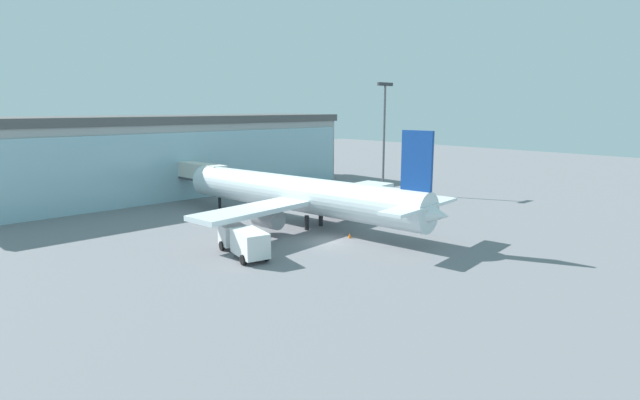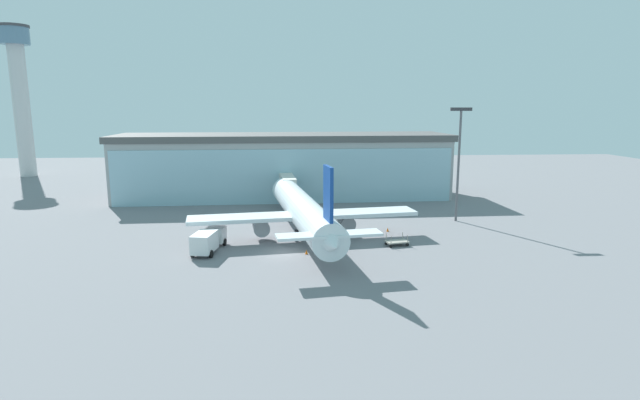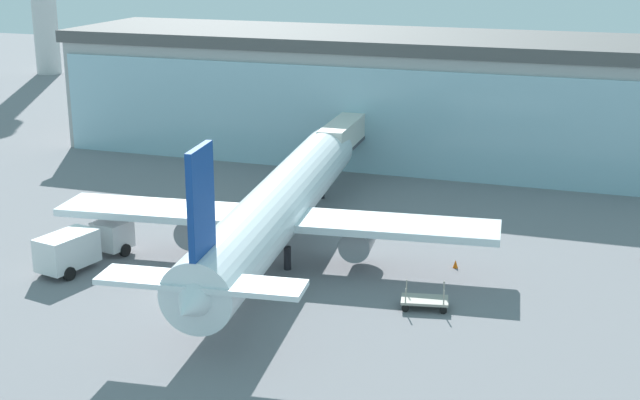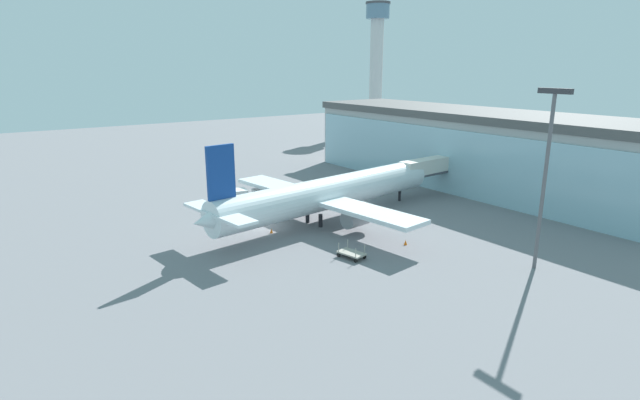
# 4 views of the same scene
# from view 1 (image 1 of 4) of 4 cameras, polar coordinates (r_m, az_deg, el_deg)

# --- Properties ---
(ground) EXTENTS (240.00, 240.00, 0.00)m
(ground) POSITION_cam_1_polar(r_m,az_deg,el_deg) (50.85, 0.98, -4.75)
(ground) COLOR slate
(terminal_building) EXTENTS (63.69, 17.48, 12.14)m
(terminal_building) POSITION_cam_1_polar(r_m,az_deg,el_deg) (82.34, -17.86, 4.93)
(terminal_building) COLOR #A3A3A3
(terminal_building) RESTS_ON ground
(jet_bridge) EXTENTS (3.20, 11.90, 5.69)m
(jet_bridge) POSITION_cam_1_polar(r_m,az_deg,el_deg) (73.07, -13.98, 3.07)
(jet_bridge) COLOR silver
(jet_bridge) RESTS_ON ground
(apron_light_mast) EXTENTS (3.20, 0.40, 17.15)m
(apron_light_mast) POSITION_cam_1_polar(r_m,az_deg,el_deg) (78.89, 7.35, 8.19)
(apron_light_mast) COLOR #59595E
(apron_light_mast) RESTS_ON ground
(airplane) EXTENTS (30.34, 37.72, 11.31)m
(airplane) POSITION_cam_1_polar(r_m,az_deg,el_deg) (57.20, -2.33, 0.62)
(airplane) COLOR white
(airplane) RESTS_ON ground
(catering_truck) EXTENTS (3.59, 7.58, 2.65)m
(catering_truck) POSITION_cam_1_polar(r_m,az_deg,el_deg) (46.07, -8.67, -4.61)
(catering_truck) COLOR silver
(catering_truck) RESTS_ON ground
(baggage_cart) EXTENTS (3.08, 2.17, 1.50)m
(baggage_cart) POSITION_cam_1_polar(r_m,az_deg,el_deg) (62.42, 8.96, -1.52)
(baggage_cart) COLOR #9E998C
(baggage_cart) RESTS_ON ground
(safety_cone_nose) EXTENTS (0.36, 0.36, 0.55)m
(safety_cone_nose) POSITION_cam_1_polar(r_m,az_deg,el_deg) (52.17, 3.41, -4.06)
(safety_cone_nose) COLOR orange
(safety_cone_nose) RESTS_ON ground
(safety_cone_wingtip) EXTENTS (0.36, 0.36, 0.55)m
(safety_cone_wingtip) POSITION_cam_1_polar(r_m,az_deg,el_deg) (67.43, 4.35, -0.72)
(safety_cone_wingtip) COLOR orange
(safety_cone_wingtip) RESTS_ON ground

